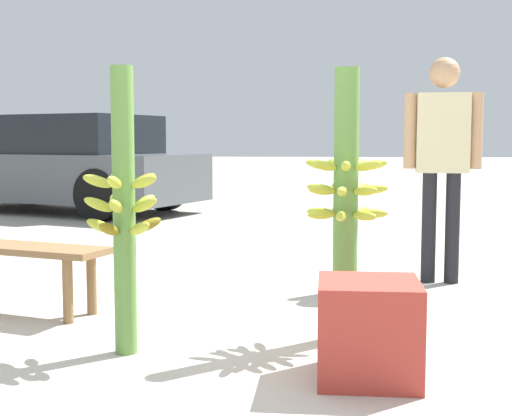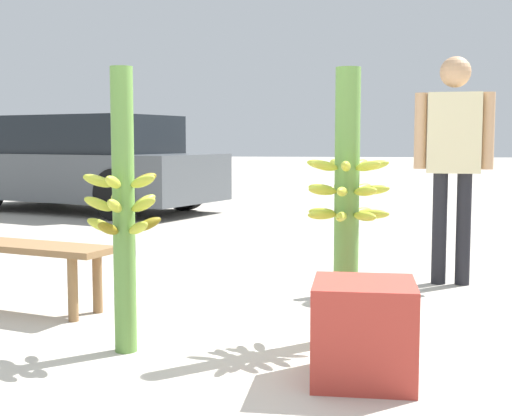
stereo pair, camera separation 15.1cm
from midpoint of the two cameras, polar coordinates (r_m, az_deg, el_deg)
name	(u,v)px [view 1 (the left image)]	position (r m, az deg, el deg)	size (l,w,h in m)	color
ground_plane	(232,367)	(3.43, -3.20, -12.62)	(80.00, 80.00, 0.00)	#B2AA9E
banana_stalk_left	(124,210)	(3.58, -11.71, -0.15)	(0.40, 0.40, 1.42)	#5B8C3D
banana_stalk_center	(346,202)	(3.78, 6.05, 0.52)	(0.45, 0.45, 1.44)	#5B8C3D
vendor_person	(443,147)	(5.41, 13.93, 4.73)	(0.57, 0.22, 1.66)	black
parked_car	(66,165)	(10.88, -15.37, 3.30)	(4.42, 3.03, 1.41)	#4C5156
produce_crate	(368,330)	(3.24, 7.64, -9.67)	(0.45, 0.45, 0.45)	#B2382D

